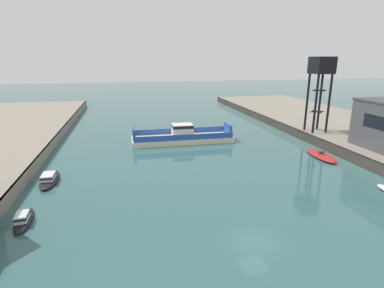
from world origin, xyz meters
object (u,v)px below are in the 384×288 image
chain_ferry (182,137)px  moored_boat_near_left (23,219)px  crane_tower (321,72)px  moored_boat_mid_left (49,179)px  moored_boat_mid_right (321,155)px

chain_ferry → moored_boat_near_left: (-21.49, -27.11, -0.66)m
crane_tower → moored_boat_near_left: bearing=-154.4°
chain_ferry → moored_boat_near_left: 34.60m
moored_boat_mid_left → moored_boat_mid_right: bearing=2.4°
chain_ferry → moored_boat_near_left: bearing=-128.4°
chain_ferry → moored_boat_mid_right: size_ratio=2.39×
moored_boat_near_left → crane_tower: (48.26, 23.15, 13.16)m
moored_boat_mid_left → crane_tower: bearing=14.3°
chain_ferry → moored_boat_mid_left: 26.81m
chain_ferry → moored_boat_near_left: size_ratio=3.64×
moored_boat_near_left → moored_boat_mid_right: moored_boat_near_left is taller
moored_boat_mid_left → moored_boat_mid_right: (42.48, 1.79, -0.19)m
moored_boat_mid_right → chain_ferry: bearing=145.7°
moored_boat_near_left → chain_ferry: bearing=51.6°
moored_boat_near_left → moored_boat_mid_left: size_ratio=0.78×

